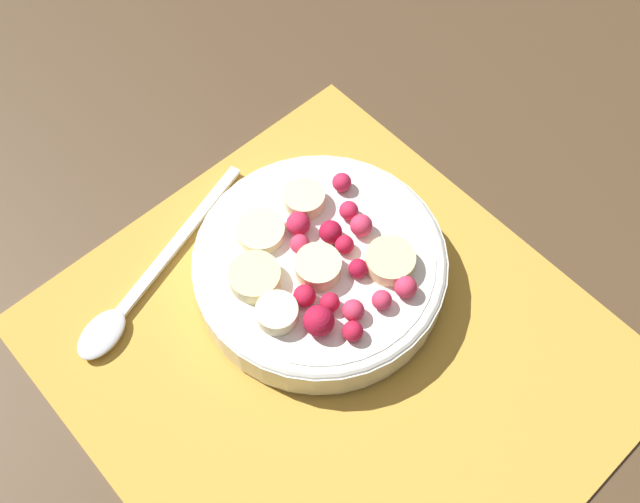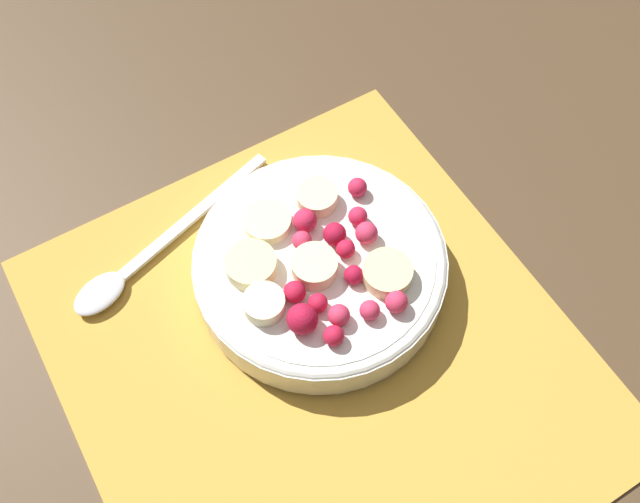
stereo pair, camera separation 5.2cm
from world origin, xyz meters
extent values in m
plane|color=#4C3823|center=(0.00, 0.00, 0.00)|extent=(3.00, 3.00, 0.00)
cube|color=gold|center=(0.00, 0.00, 0.00)|extent=(0.38, 0.35, 0.01)
cylinder|color=silver|center=(0.05, -0.03, 0.02)|extent=(0.19, 0.19, 0.03)
torus|color=silver|center=(0.05, -0.03, 0.03)|extent=(0.19, 0.19, 0.01)
cylinder|color=white|center=(0.05, -0.03, 0.04)|extent=(0.17, 0.17, 0.00)
cylinder|color=beige|center=(0.09, -0.01, 0.04)|extent=(0.04, 0.04, 0.01)
cylinder|color=beige|center=(0.04, -0.02, 0.05)|extent=(0.04, 0.04, 0.01)
cylinder|color=beige|center=(0.07, 0.02, 0.05)|extent=(0.05, 0.05, 0.01)
cylinder|color=#F4EAB7|center=(0.03, 0.02, 0.05)|extent=(0.03, 0.03, 0.01)
cylinder|color=beige|center=(0.09, -0.05, 0.05)|extent=(0.04, 0.04, 0.01)
cylinder|color=beige|center=(0.01, -0.06, 0.05)|extent=(0.05, 0.05, 0.01)
sphere|color=#DB3356|center=(0.05, -0.07, 0.05)|extent=(0.02, 0.02, 0.02)
sphere|color=#B21433|center=(0.06, -0.05, 0.05)|extent=(0.02, 0.02, 0.02)
sphere|color=#D12347|center=(0.08, -0.04, 0.05)|extent=(0.02, 0.02, 0.02)
sphere|color=#D12347|center=(0.08, -0.09, 0.05)|extent=(0.01, 0.01, 0.01)
sphere|color=#DB3356|center=(0.00, -0.02, 0.05)|extent=(0.02, 0.02, 0.02)
sphere|color=#DB3356|center=(-0.01, -0.04, 0.05)|extent=(0.01, 0.01, 0.01)
sphere|color=#B21433|center=(0.01, 0.01, 0.05)|extent=(0.02, 0.02, 0.02)
sphere|color=red|center=(0.03, 0.00, 0.05)|extent=(0.02, 0.02, 0.02)
sphere|color=#D12347|center=(0.06, -0.07, 0.05)|extent=(0.01, 0.01, 0.01)
sphere|color=#DB3356|center=(-0.01, -0.06, 0.05)|extent=(0.02, 0.02, 0.02)
sphere|color=red|center=(0.04, -0.05, 0.05)|extent=(0.01, 0.01, 0.01)
sphere|color=red|center=(-0.01, -0.01, 0.05)|extent=(0.01, 0.01, 0.01)
sphere|color=#DB3356|center=(0.06, -0.03, 0.05)|extent=(0.01, 0.01, 0.01)
sphere|color=red|center=(0.02, -0.01, 0.05)|extent=(0.01, 0.01, 0.01)
sphere|color=#B21433|center=(0.02, -0.04, 0.05)|extent=(0.01, 0.01, 0.01)
cube|color=silver|center=(0.15, 0.03, 0.01)|extent=(0.05, 0.15, 0.00)
ellipsoid|color=silver|center=(0.12, 0.12, 0.01)|extent=(0.04, 0.05, 0.01)
camera|label=1|loc=(-0.14, 0.14, 0.50)|focal=40.00mm
camera|label=2|loc=(-0.17, 0.10, 0.50)|focal=40.00mm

